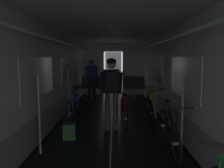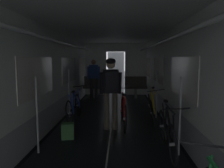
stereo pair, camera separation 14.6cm
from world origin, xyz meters
The scene contains 10 objects.
train_car_shell centered at (0.00, 3.60, 1.70)m, with size 3.14×12.34×2.57m.
bench_seat_far_left centered at (-0.90, 8.07, 0.57)m, with size 0.98×0.51×0.95m.
bench_seat_far_right centered at (0.90, 8.07, 0.57)m, with size 0.98×0.51×0.95m.
bicycle_yellow centered at (1.09, 4.44, 0.38)m, with size 0.44×1.70×0.96m.
bicycle_black centered at (1.08, 2.25, 0.38)m, with size 0.44×1.69×0.95m.
bicycle_blue centered at (-1.04, 4.28, 0.38)m, with size 0.44×1.69×0.96m.
person_cyclist_aisle centered at (0.00, 3.53, 1.07)m, with size 0.55×0.42×1.73m.
bicycle_red_in_aisle centered at (0.31, 3.80, 0.38)m, with size 0.44×1.69×0.94m.
person_standing_near_bench centered at (-0.90, 7.70, 0.98)m, with size 0.53×0.23×1.69m.
backpack_on_floor centered at (-0.90, 2.86, 0.17)m, with size 0.26×0.20×0.34m, color #3D703D.
Camera 1 is at (0.07, -1.86, 1.71)m, focal length 36.65 mm.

